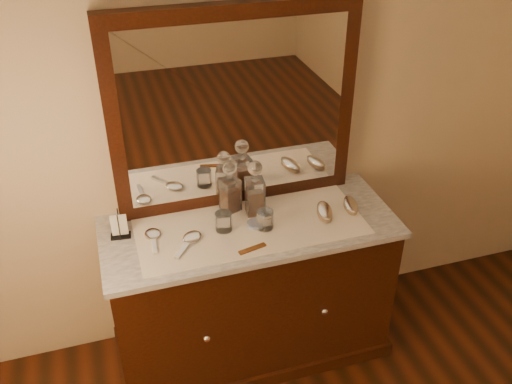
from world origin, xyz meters
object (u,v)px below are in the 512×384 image
decanter_left (230,192)px  hand_mirror_inner (190,239)px  mirror_frame (235,110)px  decanter_right (255,193)px  dresser_cabinet (250,292)px  comb (252,249)px  pin_dish (256,224)px  brush_far (351,205)px  hand_mirror_outer (153,236)px  napkin_rack (119,227)px  brush_near (325,212)px

decanter_left → hand_mirror_inner: decanter_left is taller
mirror_frame → decanter_right: mirror_frame is taller
dresser_cabinet → comb: size_ratio=10.28×
pin_dish → brush_far: (0.50, -0.01, 0.01)m
decanter_left → brush_far: decanter_left is taller
hand_mirror_outer → comb: bearing=-28.1°
mirror_frame → hand_mirror_outer: bearing=-155.4°
dresser_cabinet → napkin_rack: (-0.61, 0.09, 0.50)m
mirror_frame → pin_dish: (0.03, -0.26, -0.49)m
brush_near → pin_dish: bearing=175.8°
decanter_right → hand_mirror_outer: 0.53m
mirror_frame → brush_near: mirror_frame is taller
napkin_rack → brush_far: 1.14m
mirror_frame → brush_far: bearing=-27.3°
napkin_rack → decanter_right: decanter_right is taller
brush_near → hand_mirror_inner: size_ratio=0.87×
comb → decanter_right: 0.32m
dresser_cabinet → mirror_frame: 0.97m
pin_dish → comb: size_ratio=0.63×
brush_far → comb: bearing=-163.6°
decanter_left → brush_far: size_ratio=1.69×
decanter_right → dresser_cabinet: bearing=-120.6°
mirror_frame → brush_near: size_ratio=6.78×
mirror_frame → decanter_left: 0.41m
pin_dish → brush_far: bearing=-1.1°
decanter_right → brush_far: bearing=-13.8°
decanter_right → brush_near: size_ratio=1.65×
mirror_frame → napkin_rack: mirror_frame is taller
hand_mirror_inner → napkin_rack: bearing=155.8°
mirror_frame → pin_dish: bearing=-84.5°
dresser_cabinet → comb: 0.49m
hand_mirror_outer → mirror_frame: bearing=24.6°
napkin_rack → hand_mirror_outer: 0.16m
mirror_frame → pin_dish: size_ratio=13.95×
comb → decanter_left: size_ratio=0.50×
pin_dish → decanter_right: 0.15m
brush_far → hand_mirror_outer: brush_far is taller
decanter_left → hand_mirror_inner: bearing=-141.4°
decanter_right → pin_dish: bearing=-105.0°
dresser_cabinet → decanter_right: 0.57m
mirror_frame → hand_mirror_outer: 0.71m
decanter_right → comb: bearing=-109.4°
mirror_frame → hand_mirror_outer: (-0.47, -0.21, -0.49)m
comb → napkin_rack: (-0.56, 0.28, 0.05)m
comb → hand_mirror_inner: (-0.26, 0.15, 0.00)m
hand_mirror_outer → brush_near: bearing=-4.9°
dresser_cabinet → mirror_frame: (0.00, 0.25, 0.94)m
mirror_frame → dresser_cabinet: bearing=-90.0°
mirror_frame → decanter_right: (0.05, -0.15, -0.38)m
dresser_cabinet → brush_near: brush_near is taller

